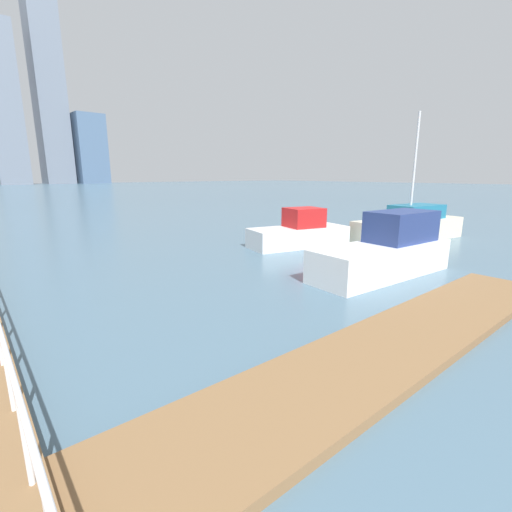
# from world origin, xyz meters

# --- Properties ---
(ground_plane) EXTENTS (300.00, 300.00, 0.00)m
(ground_plane) POSITION_xyz_m (0.00, 20.00, 0.00)
(ground_plane) COLOR slate
(floating_dock) EXTENTS (13.04, 2.00, 0.18)m
(floating_dock) POSITION_xyz_m (3.02, 6.89, 0.09)
(floating_dock) COLOR olive
(floating_dock) RESTS_ON ground_plane
(boardwalk_railing) EXTENTS (0.06, 23.45, 1.08)m
(boardwalk_railing) POSITION_xyz_m (-3.15, 7.29, 1.22)
(boardwalk_railing) COLOR white
(boardwalk_railing) RESTS_ON boardwalk
(moored_boat_2) EXTENTS (5.69, 2.14, 2.15)m
(moored_boat_2) POSITION_xyz_m (7.77, 10.00, 0.82)
(moored_boat_2) COLOR white
(moored_boat_2) RESTS_ON ground_plane
(moored_boat_3) EXTENTS (6.96, 2.87, 6.46)m
(moored_boat_3) POSITION_xyz_m (14.94, 12.92, 0.73)
(moored_boat_3) COLOR beige
(moored_boat_3) RESTS_ON ground_plane
(moored_boat_4) EXTENTS (5.12, 2.80, 1.84)m
(moored_boat_4) POSITION_xyz_m (9.12, 15.42, 0.66)
(moored_boat_4) COLOR white
(moored_boat_4) RESTS_ON ground_plane
(skyline_tower_2) EXTENTS (9.43, 9.35, 52.50)m
(skyline_tower_2) POSITION_xyz_m (12.61, 156.32, 26.25)
(skyline_tower_2) COLOR slate
(skyline_tower_2) RESTS_ON ground_plane
(skyline_tower_3) EXTENTS (9.96, 12.54, 71.09)m
(skyline_tower_3) POSITION_xyz_m (27.50, 162.19, 35.54)
(skyline_tower_3) COLOR slate
(skyline_tower_3) RESTS_ON ground_plane
(skyline_tower_4) EXTENTS (11.32, 10.12, 26.44)m
(skyline_tower_4) POSITION_xyz_m (39.12, 158.41, 13.22)
(skyline_tower_4) COLOR slate
(skyline_tower_4) RESTS_ON ground_plane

